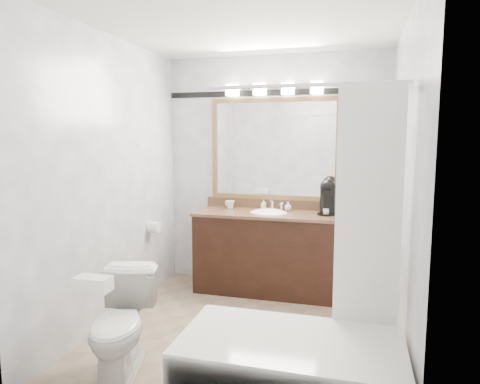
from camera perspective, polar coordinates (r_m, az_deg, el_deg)
name	(u,v)px	position (r m, az deg, el deg)	size (l,w,h in m)	color
room	(244,184)	(3.43, 0.49, 1.01)	(2.42, 2.62, 2.52)	gray
vanity	(268,250)	(4.55, 3.81, -7.79)	(1.53, 0.58, 0.97)	black
mirror	(274,149)	(4.66, 4.58, 5.72)	(1.40, 0.04, 1.10)	olive
vanity_light_bar	(274,89)	(4.63, 4.53, 13.56)	(1.02, 0.14, 0.12)	silver
accent_stripe	(275,93)	(4.69, 4.68, 13.07)	(2.40, 0.01, 0.06)	black
bathtub	(294,365)	(2.76, 7.26, -21.86)	(1.30, 0.75, 1.96)	white
tp_roll	(154,227)	(4.54, -11.39, -4.63)	(0.12, 0.12, 0.11)	white
toilet	(121,325)	(3.17, -15.53, -16.70)	(0.39, 0.68, 0.70)	white
tissue_box	(93,284)	(2.80, -19.02, -11.50)	(0.22, 0.12, 0.09)	white
coffee_maker	(327,196)	(4.42, 11.58, -0.54)	(0.19, 0.23, 0.36)	black
cup_left	(229,204)	(4.77, -1.45, -1.62)	(0.09, 0.09, 0.07)	white
cup_right	(230,205)	(4.70, -1.31, -1.69)	(0.09, 0.09, 0.09)	white
soap_bottle_a	(264,204)	(4.65, 3.18, -1.67)	(0.05, 0.05, 0.10)	white
soap_bottle_b	(288,206)	(4.59, 6.42, -1.88)	(0.07, 0.07, 0.10)	white
soap_bar	(271,209)	(4.58, 4.10, -2.33)	(0.08, 0.05, 0.02)	beige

